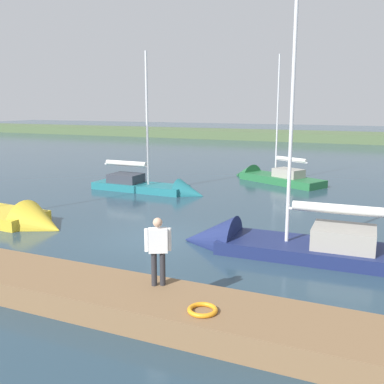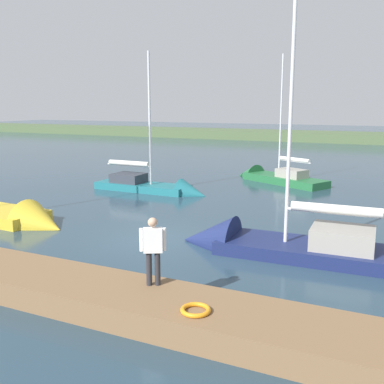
{
  "view_description": "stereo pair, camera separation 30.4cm",
  "coord_description": "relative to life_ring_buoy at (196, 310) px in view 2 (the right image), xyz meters",
  "views": [
    {
      "loc": [
        -7.83,
        14.18,
        5.0
      ],
      "look_at": [
        -0.72,
        -1.79,
        1.55
      ],
      "focal_mm": 41.68,
      "sensor_mm": 36.0,
      "label": 1
    },
    {
      "loc": [
        -8.11,
        14.05,
        5.0
      ],
      "look_at": [
        -0.72,
        -1.79,
        1.55
      ],
      "focal_mm": 41.68,
      "sensor_mm": 36.0,
      "label": 2
    }
  ],
  "objects": [
    {
      "name": "dock_pier",
      "position": [
        4.43,
        -0.41,
        -0.36
      ],
      "size": [
        24.94,
        2.06,
        0.62
      ],
      "primitive_type": "cube",
      "color": "brown",
      "rests_on": "ground_plane"
    },
    {
      "name": "sailboat_near_dock",
      "position": [
        3.83,
        -20.54,
        -0.55
      ],
      "size": [
        7.08,
        4.84,
        8.96
      ],
      "rotation": [
        0.0,
        0.0,
        -0.48
      ],
      "color": "#236638",
      "rests_on": "ground_plane"
    },
    {
      "name": "ground_plane",
      "position": [
        4.43,
        -5.98,
        -0.67
      ],
      "size": [
        200.0,
        200.0,
        0.0
      ],
      "primitive_type": "plane",
      "color": "#263D4C"
    },
    {
      "name": "sailboat_far_left",
      "position": [
        0.04,
        -6.35,
        -0.5
      ],
      "size": [
        7.94,
        2.4,
        9.75
      ],
      "rotation": [
        0.0,
        0.0,
        0.03
      ],
      "color": "navy",
      "rests_on": "ground_plane"
    },
    {
      "name": "sailboat_behind_pier",
      "position": [
        8.93,
        -14.1,
        -0.52
      ],
      "size": [
        7.02,
        1.91,
        8.76
      ],
      "rotation": [
        0.0,
        0.0,
        3.12
      ],
      "color": "#1E6B75",
      "rests_on": "ground_plane"
    },
    {
      "name": "life_ring_buoy",
      "position": [
        0.0,
        0.0,
        0.0
      ],
      "size": [
        0.66,
        0.66,
        0.1
      ],
      "primitive_type": "torus",
      "color": "orange",
      "rests_on": "dock_pier"
    },
    {
      "name": "far_shoreline",
      "position": [
        4.43,
        -56.03,
        -0.67
      ],
      "size": [
        180.0,
        8.0,
        2.4
      ],
      "primitive_type": "cube",
      "color": "#4C603D",
      "rests_on": "ground_plane"
    },
    {
      "name": "person_on_dock",
      "position": [
        1.55,
        -0.9,
        0.94
      ],
      "size": [
        0.58,
        0.42,
        1.71
      ],
      "rotation": [
        0.0,
        0.0,
        2.08
      ],
      "color": "#28282D",
      "rests_on": "dock_pier"
    }
  ]
}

